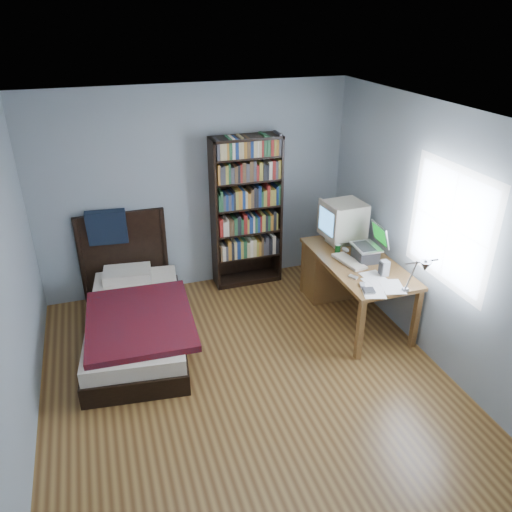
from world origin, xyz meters
name	(u,v)px	position (x,y,z in m)	size (l,w,h in m)	color
room	(251,268)	(0.03, 0.00, 1.25)	(4.20, 4.24, 2.50)	brown
desk	(339,269)	(1.50, 1.15, 0.41)	(0.75, 1.52, 0.73)	brown
crt_monitor	(343,220)	(1.54, 1.21, 1.02)	(0.47, 0.43, 0.51)	beige
laptop	(367,251)	(1.60, 0.72, 0.84)	(0.34, 0.35, 0.41)	#2D2D30
desk_lamp	(422,268)	(1.52, -0.33, 1.17)	(0.21, 0.46, 0.55)	#99999E
keyboard	(349,261)	(1.39, 0.72, 0.74)	(0.17, 0.43, 0.03)	#BDB19D
speaker	(384,268)	(1.59, 0.35, 0.81)	(0.08, 0.08, 0.17)	gray
soda_can	(338,249)	(1.36, 0.96, 0.79)	(0.06, 0.06, 0.11)	black
mouse	(345,250)	(1.48, 0.99, 0.75)	(0.07, 0.12, 0.04)	silver
phone_silver	(353,277)	(1.27, 0.40, 0.74)	(0.05, 0.10, 0.02)	silver
phone_grey	(362,285)	(1.27, 0.22, 0.74)	(0.04, 0.09, 0.02)	gray
external_drive	(369,291)	(1.28, 0.10, 0.74)	(0.11, 0.11, 0.02)	gray
bookshelf	(247,213)	(0.59, 1.94, 0.96)	(0.86, 0.30, 1.90)	black
bed	(135,316)	(-0.93, 1.14, 0.26)	(1.22, 2.12, 1.16)	black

